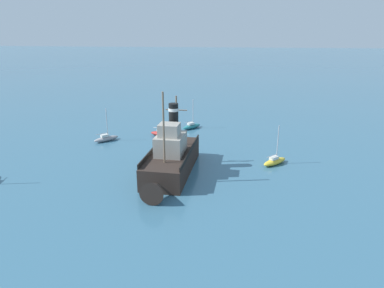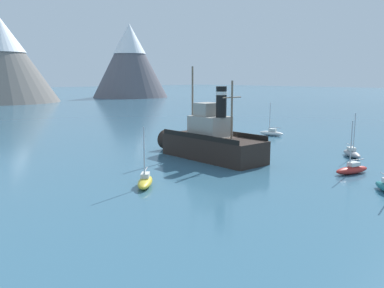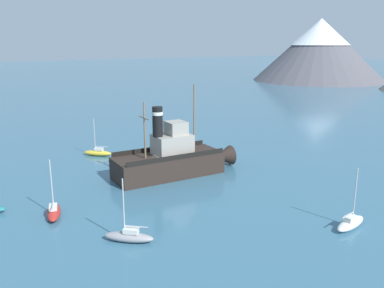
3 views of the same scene
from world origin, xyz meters
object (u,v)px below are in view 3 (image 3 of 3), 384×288
Objects in this scene: sailboat_white at (351,223)px; sailboat_grey at (129,236)px; sailboat_red at (54,211)px; sailboat_yellow at (98,152)px; old_tugboat at (173,159)px.

sailboat_grey is (-7.40, -15.82, 0.00)m from sailboat_white.
sailboat_yellow is at bearing 148.91° from sailboat_red.
sailboat_white is 24.50m from sailboat_red.
sailboat_white is at bearing 52.10° from sailboat_red.
sailboat_red is at bearing -31.09° from sailboat_yellow.
sailboat_white and sailboat_yellow have the same top height.
sailboat_red is at bearing -127.90° from sailboat_white.
sailboat_white is at bearing 64.93° from sailboat_grey.
sailboat_red is 8.42m from sailboat_grey.
sailboat_white is 32.70m from sailboat_yellow.
sailboat_yellow and sailboat_grey have the same top height.
sailboat_yellow is at bearing -160.16° from old_tugboat.
sailboat_grey is at bearing -14.71° from sailboat_yellow.
sailboat_white is 1.00× the size of sailboat_grey.
old_tugboat is 15.92m from sailboat_grey.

